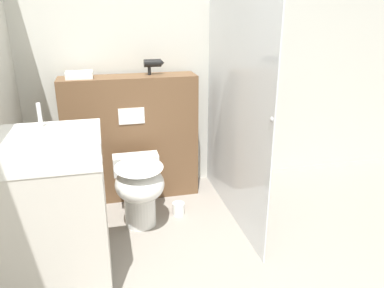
% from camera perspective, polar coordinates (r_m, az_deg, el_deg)
% --- Properties ---
extents(wall_back, '(8.00, 0.06, 2.50)m').
position_cam_1_polar(wall_back, '(3.55, -3.93, 13.07)').
color(wall_back, silver).
rests_on(wall_back, ground_plane).
extents(partition_panel, '(1.18, 0.29, 1.13)m').
position_cam_1_polar(partition_panel, '(3.44, -9.18, 0.89)').
color(partition_panel, brown).
rests_on(partition_panel, ground_plane).
extents(shower_glass, '(0.04, 1.45, 2.16)m').
position_cam_1_polar(shower_glass, '(2.96, 6.53, 8.25)').
color(shower_glass, silver).
rests_on(shower_glass, ground_plane).
extents(toilet, '(0.38, 0.56, 0.55)m').
position_cam_1_polar(toilet, '(3.00, -8.04, -6.45)').
color(toilet, white).
rests_on(toilet, ground_plane).
extents(sink_vanity, '(0.64, 0.46, 1.19)m').
position_cam_1_polar(sink_vanity, '(2.36, -20.70, -10.63)').
color(sink_vanity, beige).
rests_on(sink_vanity, ground_plane).
extents(hair_drier, '(0.18, 0.07, 0.13)m').
position_cam_1_polar(hair_drier, '(3.33, -5.90, 12.10)').
color(hair_drier, black).
rests_on(hair_drier, partition_panel).
extents(folded_towel, '(0.22, 0.15, 0.06)m').
position_cam_1_polar(folded_towel, '(3.28, -16.81, 10.05)').
color(folded_towel, white).
rests_on(folded_towel, partition_panel).
extents(spare_toilet_roll, '(0.10, 0.10, 0.11)m').
position_cam_1_polar(spare_toilet_roll, '(3.26, -2.07, -9.85)').
color(spare_toilet_roll, white).
rests_on(spare_toilet_roll, ground_plane).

